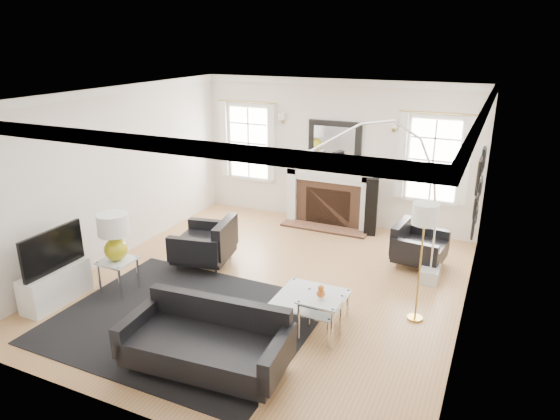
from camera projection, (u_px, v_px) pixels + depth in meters
The scene contains 25 objects.
floor at pixel (268, 284), 7.52m from camera, with size 6.00×6.00×0.00m, color #A77D46.
back_wall at pixel (335, 153), 9.63m from camera, with size 5.50×0.04×2.80m, color silver.
front_wall at pixel (120, 287), 4.48m from camera, with size 5.50×0.04×2.80m, color silver.
left_wall at pixel (116, 174), 8.14m from camera, with size 0.04×6.00×2.80m, color silver.
right_wall at pixel (473, 224), 5.97m from camera, with size 0.04×6.00×2.80m, color silver.
ceiling at pixel (266, 95), 6.59m from camera, with size 5.50×6.00×0.02m, color white.
crown_molding at pixel (266, 99), 6.61m from camera, with size 5.50×6.00×0.12m, color white.
fireplace at pixel (330, 198), 9.73m from camera, with size 1.70×0.69×1.11m.
mantel_mirror at pixel (335, 141), 9.51m from camera, with size 1.05×0.07×0.75m.
window_left at pixel (249, 143), 10.29m from camera, with size 1.24×0.15×1.62m.
window_right at pixel (433, 160), 8.84m from camera, with size 1.24×0.15×1.62m.
gallery_wall at pixel (479, 186), 7.06m from camera, with size 0.04×1.73×1.29m.
tv_unit at pixel (56, 281), 6.91m from camera, with size 0.35×1.00×1.09m.
area_rug at pixel (185, 319), 6.57m from camera, with size 3.26×2.72×0.01m, color black.
sofa at pixel (208, 342), 5.52m from camera, with size 1.90×0.99×0.60m.
armchair_left at pixel (207, 244), 8.03m from camera, with size 1.02×1.10×0.65m.
armchair_right at pixel (417, 247), 8.05m from camera, with size 0.85×0.92×0.57m.
coffee_table at pixel (310, 300), 6.37m from camera, with size 0.86×0.86×0.38m.
side_table_left at pixel (118, 266), 7.17m from camera, with size 0.46×0.46×0.51m.
nesting_table at pixel (320, 307), 6.02m from camera, with size 0.51×0.43×0.56m.
gourd_lamp at pixel (114, 234), 7.01m from camera, with size 0.44×0.44×0.70m.
orange_vase at pixel (321, 292), 5.95m from camera, with size 0.10×0.10×0.16m.
arc_floor_lamp at pixel (376, 199), 6.91m from camera, with size 1.82×1.69×2.58m.
stick_floor_lamp at pixel (425, 220), 6.13m from camera, with size 0.33×0.33×1.61m.
speaker_tower at pixel (371, 207), 9.25m from camera, with size 0.22×0.22×1.09m, color black.
Camera 1 is at (2.97, -6.04, 3.53)m, focal length 32.00 mm.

